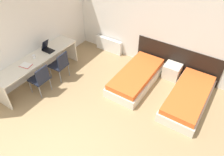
% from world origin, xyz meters
% --- Properties ---
extents(ground_plane, '(20.00, 20.00, 0.00)m').
position_xyz_m(ground_plane, '(0.00, 0.00, 0.00)').
color(ground_plane, '#9E7F56').
extents(wall_back, '(5.68, 0.05, 2.70)m').
position_xyz_m(wall_back, '(0.00, 4.01, 1.35)').
color(wall_back, silver).
rests_on(wall_back, ground_plane).
extents(wall_left, '(0.05, 4.98, 2.70)m').
position_xyz_m(wall_left, '(-2.37, 1.99, 1.35)').
color(wall_left, silver).
rests_on(wall_left, ground_plane).
extents(headboard_panel, '(2.48, 0.03, 0.89)m').
position_xyz_m(headboard_panel, '(1.06, 3.97, 0.44)').
color(headboard_panel, black).
rests_on(headboard_panel, ground_plane).
extents(bed_near_window, '(0.90, 1.97, 0.40)m').
position_xyz_m(bed_near_window, '(0.32, 2.95, 0.19)').
color(bed_near_window, beige).
rests_on(bed_near_window, ground_plane).
extents(bed_near_door, '(0.90, 1.97, 0.40)m').
position_xyz_m(bed_near_door, '(1.80, 2.95, 0.19)').
color(bed_near_door, beige).
rests_on(bed_near_door, ground_plane).
extents(nightstand, '(0.46, 0.42, 0.43)m').
position_xyz_m(nightstand, '(1.06, 3.73, 0.21)').
color(nightstand, beige).
rests_on(nightstand, ground_plane).
extents(radiator, '(0.96, 0.12, 0.47)m').
position_xyz_m(radiator, '(-1.24, 3.89, 0.23)').
color(radiator, silver).
rests_on(radiator, ground_plane).
extents(desk, '(0.62, 2.52, 0.75)m').
position_xyz_m(desk, '(-2.03, 1.59, 0.61)').
color(desk, beige).
rests_on(desk, ground_plane).
extents(chair_near_laptop, '(0.44, 0.44, 0.86)m').
position_xyz_m(chair_near_laptop, '(-1.58, 1.95, 0.49)').
color(chair_near_laptop, black).
rests_on(chair_near_laptop, ground_plane).
extents(chair_near_notebook, '(0.43, 0.43, 0.86)m').
position_xyz_m(chair_near_notebook, '(-1.58, 1.23, 0.49)').
color(chair_near_notebook, black).
rests_on(chair_near_notebook, ground_plane).
extents(laptop, '(0.33, 0.21, 0.31)m').
position_xyz_m(laptop, '(-2.04, 2.00, 0.82)').
color(laptop, black).
rests_on(laptop, desk).
extents(open_notebook, '(0.32, 0.27, 0.02)m').
position_xyz_m(open_notebook, '(-1.99, 1.20, 0.76)').
color(open_notebook, '#B21E1E').
rests_on(open_notebook, desk).
extents(mug, '(0.08, 0.08, 0.09)m').
position_xyz_m(mug, '(-2.07, 1.54, 0.80)').
color(mug, white).
rests_on(mug, desk).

